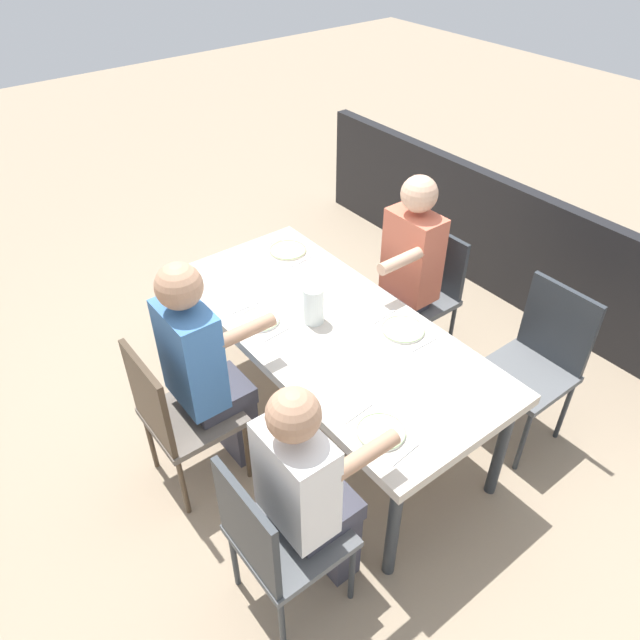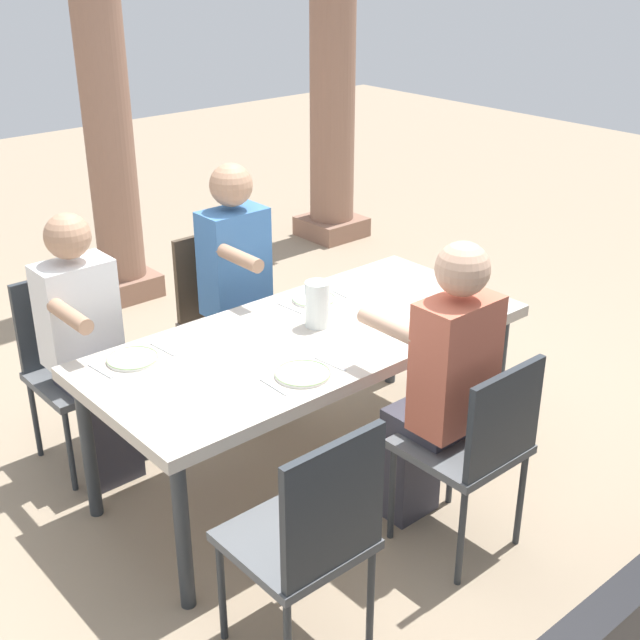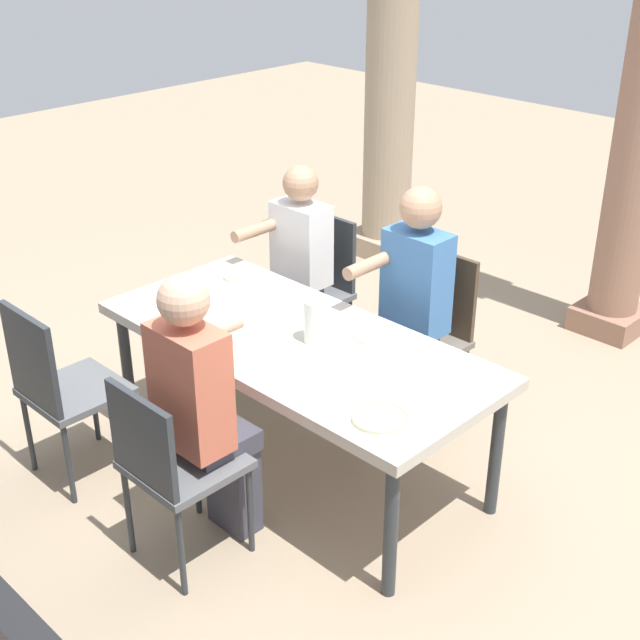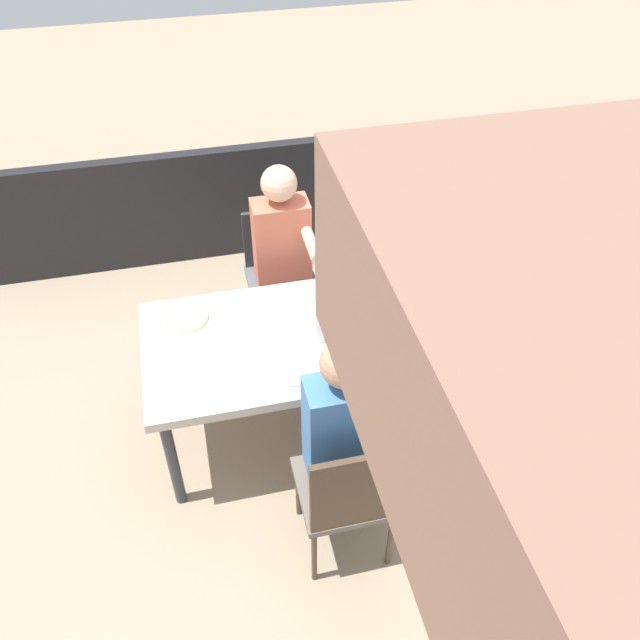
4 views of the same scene
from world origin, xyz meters
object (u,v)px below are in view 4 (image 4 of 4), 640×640
(chair_mid_north, at_px, (349,492))
(plate_2, at_px, (294,371))
(dining_table, at_px, (332,337))
(chair_west_south, at_px, (406,248))
(chair_mid_south, at_px, (280,268))
(plate_3, at_px, (187,318))
(diner_guest_third, at_px, (512,407))
(diner_woman_green, at_px, (340,432))
(plate_0, at_px, (479,343))
(plate_1, at_px, (365,289))
(chair_west_north, at_px, (522,457))
(water_pitcher, at_px, (317,324))
(diner_man_white, at_px, (285,262))

(chair_mid_north, xyz_separation_m, plate_2, (0.13, -0.61, 0.22))
(dining_table, xyz_separation_m, chair_west_south, (-0.74, -0.88, -0.13))
(chair_mid_south, distance_m, plate_3, 0.90)
(diner_guest_third, bearing_deg, dining_table, -43.14)
(diner_guest_third, distance_m, plate_2, 1.09)
(diner_woman_green, relative_size, plate_3, 5.77)
(plate_0, relative_size, plate_3, 0.93)
(plate_0, distance_m, plate_1, 0.73)
(chair_west_north, bearing_deg, plate_3, -37.28)
(chair_west_south, xyz_separation_m, plate_3, (1.50, 0.62, 0.20))
(chair_mid_south, bearing_deg, water_pitcher, 92.79)
(diner_woman_green, bearing_deg, plate_3, -56.56)
(chair_mid_north, relative_size, diner_man_white, 0.69)
(chair_mid_north, relative_size, diner_woman_green, 0.69)
(diner_woman_green, distance_m, plate_1, 1.05)
(chair_mid_north, distance_m, plate_0, 1.07)
(chair_mid_north, relative_size, plate_0, 4.24)
(dining_table, distance_m, chair_west_south, 1.16)
(chair_west_north, bearing_deg, chair_mid_north, 0.11)
(dining_table, xyz_separation_m, water_pitcher, (0.09, 0.04, 0.16))
(water_pitcher, bearing_deg, diner_woman_green, 86.29)
(chair_west_south, height_order, diner_guest_third, diner_guest_third)
(diner_guest_third, xyz_separation_m, plate_3, (1.50, -0.95, 0.06))
(dining_table, height_order, diner_guest_third, diner_guest_third)
(chair_west_south, distance_m, diner_woman_green, 1.80)
(plate_1, distance_m, plate_3, 1.03)
(plate_0, bearing_deg, chair_mid_north, 34.35)
(diner_guest_third, bearing_deg, diner_woman_green, -0.37)
(chair_west_south, bearing_deg, chair_mid_south, 0.47)
(chair_mid_south, bearing_deg, plate_1, 124.33)
(chair_west_south, height_order, plate_0, chair_west_south)
(chair_west_south, relative_size, diner_woman_green, 0.71)
(plate_2, distance_m, water_pitcher, 0.30)
(water_pitcher, bearing_deg, diner_man_white, -86.68)
(chair_mid_north, bearing_deg, plate_2, -77.89)
(plate_2, bearing_deg, diner_man_white, -97.99)
(plate_2, distance_m, plate_3, 0.73)
(plate_0, bearing_deg, chair_west_south, -90.58)
(plate_0, relative_size, water_pitcher, 1.02)
(water_pitcher, bearing_deg, chair_west_north, 134.72)
(chair_west_north, height_order, plate_3, chair_west_north)
(chair_west_north, relative_size, plate_1, 3.96)
(diner_guest_third, xyz_separation_m, plate_1, (0.47, -0.98, 0.06))
(diner_man_white, height_order, plate_3, diner_man_white)
(plate_0, height_order, plate_1, same)
(chair_west_north, bearing_deg, chair_west_south, -90.00)
(diner_man_white, distance_m, water_pitcher, 0.73)
(chair_mid_north, xyz_separation_m, diner_man_white, (-0.00, -1.56, 0.20))
(diner_guest_third, height_order, plate_1, diner_guest_third)
(dining_table, bearing_deg, water_pitcher, 25.14)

